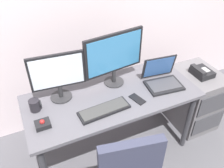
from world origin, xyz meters
name	(u,v)px	position (x,y,z in m)	size (l,w,h in m)	color
ground_plane	(112,148)	(0.00, 0.00, 0.00)	(8.00, 8.00, 0.00)	#4B4A50
desk	(112,102)	(0.00, 0.00, 0.62)	(1.48, 0.65, 0.70)	#4E4D54
file_cabinet	(193,98)	(0.97, 0.00, 0.32)	(0.42, 0.53, 0.65)	#5B595D
desk_phone	(201,72)	(0.96, -0.02, 0.68)	(0.17, 0.20, 0.09)	black
monitor_main	(114,56)	(0.09, 0.16, 0.98)	(0.55, 0.18, 0.48)	#262628
monitor_side	(58,74)	(-0.40, 0.15, 0.94)	(0.44, 0.18, 0.41)	#262628
keyboard	(104,110)	(-0.14, -0.15, 0.72)	(0.42, 0.16, 0.03)	black
laptop	(162,78)	(0.48, -0.03, 0.76)	(0.34, 0.30, 0.24)	black
trackball_mouse	(43,124)	(-0.61, -0.11, 0.73)	(0.11, 0.09, 0.07)	black
coffee_mug	(35,105)	(-0.62, 0.09, 0.75)	(0.09, 0.08, 0.10)	black
cell_phone	(137,99)	(0.17, -0.14, 0.71)	(0.07, 0.14, 0.01)	black
banana	(159,66)	(0.60, 0.19, 0.72)	(0.19, 0.04, 0.04)	yellow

